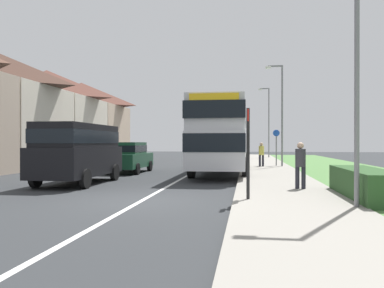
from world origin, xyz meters
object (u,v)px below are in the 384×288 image
(double_decker_bus, at_px, (222,134))
(street_lamp_mid, at_px, (280,108))
(parked_car_dark_green, at_px, (129,156))
(street_lamp_near, at_px, (352,43))
(pedestrian_at_stop, at_px, (300,163))
(pedestrian_walking_away, at_px, (261,153))
(parked_van_black, at_px, (79,149))
(street_lamp_far, at_px, (268,118))
(cycle_route_sign, at_px, (276,146))
(bus_stop_sign, at_px, (248,147))

(double_decker_bus, distance_m, street_lamp_mid, 6.35)
(parked_car_dark_green, distance_m, street_lamp_near, 14.34)
(street_lamp_mid, bearing_deg, pedestrian_at_stop, -91.81)
(pedestrian_at_stop, relative_size, pedestrian_walking_away, 1.00)
(parked_van_black, bearing_deg, street_lamp_near, -28.04)
(street_lamp_near, xyz_separation_m, street_lamp_far, (-0.34, 31.21, 0.18))
(cycle_route_sign, bearing_deg, street_lamp_far, 89.12)
(pedestrian_at_stop, xyz_separation_m, pedestrian_walking_away, (-0.84, 12.09, 0.00))
(street_lamp_mid, bearing_deg, pedestrian_walking_away, -162.98)
(pedestrian_walking_away, xyz_separation_m, street_lamp_near, (1.58, -15.56, 3.09))
(pedestrian_at_stop, height_order, street_lamp_mid, street_lamp_mid)
(double_decker_bus, relative_size, parked_car_dark_green, 2.56)
(pedestrian_walking_away, bearing_deg, street_lamp_mid, 17.02)
(bus_stop_sign, bearing_deg, cycle_route_sign, 83.01)
(street_lamp_far, bearing_deg, parked_car_dark_green, -112.86)
(double_decker_bus, bearing_deg, street_lamp_far, 80.26)
(parked_van_black, xyz_separation_m, pedestrian_at_stop, (8.47, -1.43, -0.43))
(bus_stop_sign, height_order, cycle_route_sign, bus_stop_sign)
(pedestrian_walking_away, relative_size, street_lamp_near, 0.24)
(street_lamp_near, bearing_deg, parked_van_black, 151.96)
(parked_car_dark_green, bearing_deg, parked_van_black, -92.26)
(double_decker_bus, distance_m, street_lamp_near, 11.74)
(parked_car_dark_green, height_order, bus_stop_sign, bus_stop_sign)
(pedestrian_walking_away, distance_m, street_lamp_far, 16.03)
(bus_stop_sign, relative_size, street_lamp_far, 0.35)
(double_decker_bus, xyz_separation_m, parked_car_dark_green, (-5.16, -0.21, -1.22))
(parked_van_black, xyz_separation_m, pedestrian_walking_away, (7.63, 10.66, -0.43))
(pedestrian_walking_away, xyz_separation_m, bus_stop_sign, (-0.90, -14.69, 0.56))
(pedestrian_walking_away, distance_m, bus_stop_sign, 14.73)
(parked_van_black, relative_size, bus_stop_sign, 1.92)
(parked_van_black, xyz_separation_m, street_lamp_near, (9.21, -4.91, 2.65))
(pedestrian_walking_away, relative_size, street_lamp_mid, 0.25)
(street_lamp_far, bearing_deg, double_decker_bus, -99.74)
(bus_stop_sign, distance_m, cycle_route_sign, 15.69)
(bus_stop_sign, xyz_separation_m, street_lamp_mid, (2.13, 15.07, 2.36))
(parked_car_dark_green, height_order, cycle_route_sign, cycle_route_sign)
(double_decker_bus, relative_size, cycle_route_sign, 4.27)
(street_lamp_mid, bearing_deg, double_decker_bus, -124.77)
(pedestrian_walking_away, height_order, cycle_route_sign, cycle_route_sign)
(street_lamp_far, bearing_deg, bus_stop_sign, -94.03)
(parked_van_black, distance_m, street_lamp_near, 10.77)
(cycle_route_sign, bearing_deg, bus_stop_sign, -96.99)
(double_decker_bus, height_order, pedestrian_walking_away, double_decker_bus)
(pedestrian_walking_away, bearing_deg, cycle_route_sign, 41.27)
(parked_car_dark_green, distance_m, street_lamp_mid, 10.52)
(parked_van_black, relative_size, street_lamp_near, 0.71)
(parked_car_dark_green, relative_size, pedestrian_walking_away, 2.52)
(cycle_route_sign, bearing_deg, parked_car_dark_green, -145.76)
(double_decker_bus, relative_size, parked_van_black, 2.16)
(parked_van_black, height_order, street_lamp_near, street_lamp_near)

